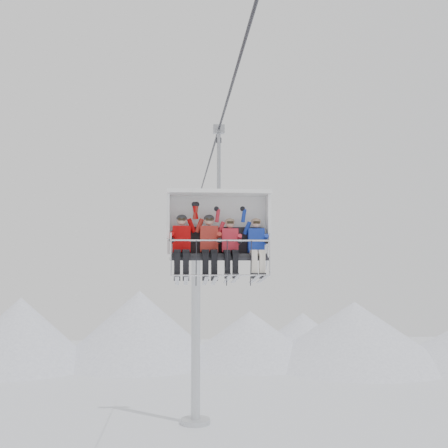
{
  "coord_description": "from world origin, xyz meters",
  "views": [
    {
      "loc": [
        -1.02,
        -12.88,
        9.75
      ],
      "look_at": [
        0.0,
        0.0,
        10.66
      ],
      "focal_mm": 45.0,
      "sensor_mm": 36.0,
      "label": 1
    }
  ],
  "objects": [
    {
      "name": "ridgeline",
      "position": [
        -1.58,
        42.05,
        2.84
      ],
      "size": [
        72.0,
        21.0,
        7.0
      ],
      "color": "white",
      "rests_on": "ground"
    },
    {
      "name": "lift_tower_right",
      "position": [
        0.0,
        22.0,
        5.78
      ],
      "size": [
        2.0,
        1.8,
        13.48
      ],
      "color": "#B7BABE",
      "rests_on": "ground"
    },
    {
      "name": "haul_cable",
      "position": [
        0.0,
        0.0,
        13.3
      ],
      "size": [
        0.06,
        50.0,
        0.06
      ],
      "primitive_type": "cylinder",
      "rotation": [
        1.57,
        0.0,
        0.0
      ],
      "color": "#2A2A2E",
      "rests_on": "lift_tower_left"
    },
    {
      "name": "chairlift_carrier",
      "position": [
        0.0,
        1.88,
        10.74
      ],
      "size": [
        2.7,
        1.17,
        3.98
      ],
      "color": "black",
      "rests_on": "haul_cable"
    },
    {
      "name": "skier_far_left",
      "position": [
        -0.97,
        1.57,
        10.26
      ],
      "size": [
        0.46,
        1.69,
        1.8
      ],
      "color": "#AE0506",
      "rests_on": "chairlift_carrier"
    },
    {
      "name": "skier_center_left",
      "position": [
        -0.26,
        1.57,
        10.26
      ],
      "size": [
        0.46,
        1.69,
        1.8
      ],
      "color": "#A1261D",
      "rests_on": "chairlift_carrier"
    },
    {
      "name": "skier_center_right",
      "position": [
        0.28,
        1.57,
        10.22
      ],
      "size": [
        0.42,
        1.69,
        1.67
      ],
      "color": "red",
      "rests_on": "chairlift_carrier"
    },
    {
      "name": "skier_far_right",
      "position": [
        0.97,
        1.57,
        10.23
      ],
      "size": [
        0.42,
        1.69,
        1.68
      ],
      "color": "#1732A7",
      "rests_on": "chairlift_carrier"
    }
  ]
}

